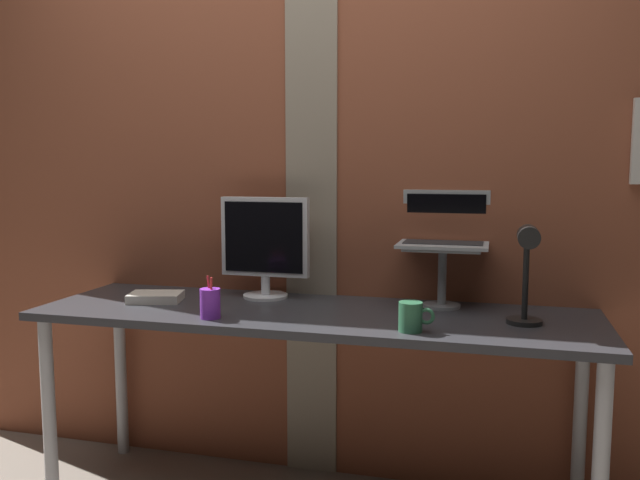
{
  "coord_description": "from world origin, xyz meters",
  "views": [
    {
      "loc": [
        0.75,
        -2.18,
        1.3
      ],
      "look_at": [
        0.12,
        0.18,
        1.01
      ],
      "focal_mm": 36.72,
      "sensor_mm": 36.0,
      "label": 1
    }
  ],
  "objects_px": {
    "laptop": "(444,231)",
    "desk_lamp": "(527,264)",
    "monitor": "(265,242)",
    "pen_cup": "(210,303)",
    "coffee_mug": "(411,317)"
  },
  "relations": [
    {
      "from": "monitor",
      "to": "laptop",
      "type": "height_order",
      "value": "laptop"
    },
    {
      "from": "monitor",
      "to": "desk_lamp",
      "type": "distance_m",
      "value": 1.02
    },
    {
      "from": "desk_lamp",
      "to": "pen_cup",
      "type": "height_order",
      "value": "desk_lamp"
    },
    {
      "from": "laptop",
      "to": "coffee_mug",
      "type": "bearing_deg",
      "value": -98.23
    },
    {
      "from": "laptop",
      "to": "desk_lamp",
      "type": "relative_size",
      "value": 0.97
    },
    {
      "from": "laptop",
      "to": "monitor",
      "type": "bearing_deg",
      "value": -175.07
    },
    {
      "from": "coffee_mug",
      "to": "pen_cup",
      "type": "bearing_deg",
      "value": 180.0
    },
    {
      "from": "pen_cup",
      "to": "coffee_mug",
      "type": "height_order",
      "value": "pen_cup"
    },
    {
      "from": "desk_lamp",
      "to": "pen_cup",
      "type": "relative_size",
      "value": 2.3
    },
    {
      "from": "monitor",
      "to": "coffee_mug",
      "type": "relative_size",
      "value": 3.48
    },
    {
      "from": "pen_cup",
      "to": "laptop",
      "type": "bearing_deg",
      "value": 30.38
    },
    {
      "from": "monitor",
      "to": "coffee_mug",
      "type": "bearing_deg",
      "value": -31.37
    },
    {
      "from": "laptop",
      "to": "desk_lamp",
      "type": "height_order",
      "value": "laptop"
    },
    {
      "from": "pen_cup",
      "to": "coffee_mug",
      "type": "xyz_separation_m",
      "value": [
        0.7,
        -0.0,
        -0.0
      ]
    },
    {
      "from": "laptop",
      "to": "pen_cup",
      "type": "distance_m",
      "value": 0.91
    }
  ]
}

